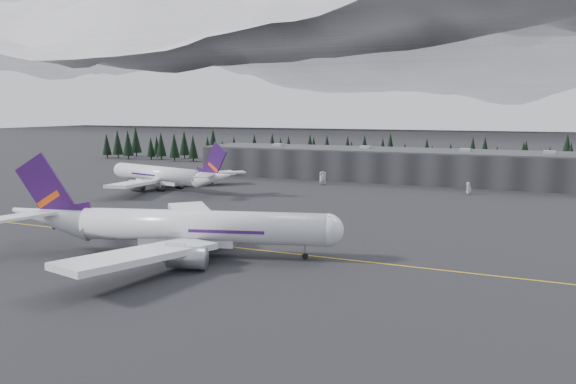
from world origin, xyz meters
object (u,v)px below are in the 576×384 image
at_px(gse_vehicle_b, 469,192).
at_px(terminal, 389,164).
at_px(jet_parked, 167,176).
at_px(jet_main, 174,227).
at_px(gse_vehicle_a, 323,183).

bearing_deg(gse_vehicle_b, terminal, -156.37).
bearing_deg(jet_parked, terminal, -122.31).
distance_m(jet_main, gse_vehicle_a, 110.88).
distance_m(jet_main, gse_vehicle_b, 116.75).
bearing_deg(jet_parked, jet_main, 141.26).
relative_size(jet_main, jet_parked, 1.10).
bearing_deg(jet_parked, gse_vehicle_b, -147.62).
height_order(jet_main, jet_parked, jet_main).
xyz_separation_m(terminal, gse_vehicle_b, (34.87, -29.53, -5.58)).
relative_size(terminal, gse_vehicle_a, 30.90).
bearing_deg(terminal, gse_vehicle_b, -40.25).
bearing_deg(gse_vehicle_b, gse_vehicle_a, -119.53).
height_order(jet_parked, gse_vehicle_a, jet_parked).
distance_m(jet_parked, gse_vehicle_b, 106.15).
xyz_separation_m(terminal, gse_vehicle_a, (-19.41, -26.29, -5.58)).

